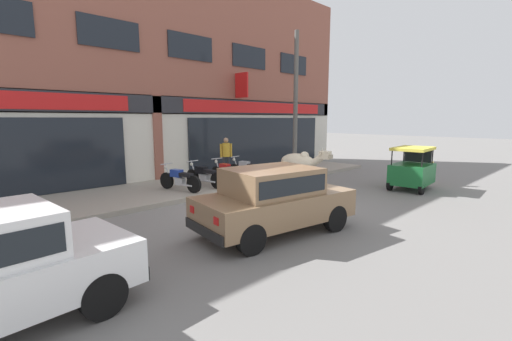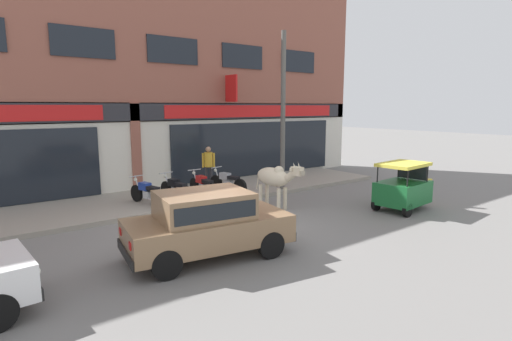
% 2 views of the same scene
% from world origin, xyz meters
% --- Properties ---
extents(ground_plane, '(90.00, 90.00, 0.00)m').
position_xyz_m(ground_plane, '(0.00, 0.00, 0.00)').
color(ground_plane, slate).
extents(sidewalk, '(19.00, 3.53, 0.14)m').
position_xyz_m(sidewalk, '(0.00, 3.96, 0.07)').
color(sidewalk, gray).
rests_on(sidewalk, ground).
extents(shop_building, '(23.00, 1.40, 8.98)m').
position_xyz_m(shop_building, '(0.00, 5.98, 4.27)').
color(shop_building, '#8E5142').
rests_on(shop_building, ground).
extents(cow, '(0.60, 2.15, 1.61)m').
position_xyz_m(cow, '(2.69, 0.82, 1.01)').
color(cow, beige).
rests_on(cow, ground).
extents(car_0, '(3.76, 2.10, 1.46)m').
position_xyz_m(car_0, '(-1.18, -1.55, 0.81)').
color(car_0, black).
rests_on(car_0, ground).
extents(auto_rickshaw, '(2.04, 1.31, 1.52)m').
position_xyz_m(auto_rickshaw, '(5.88, -1.77, 0.66)').
color(auto_rickshaw, black).
rests_on(auto_rickshaw, ground).
extents(motorcycle_0, '(0.64, 1.79, 0.88)m').
position_xyz_m(motorcycle_0, '(-0.60, 3.24, 0.53)').
color(motorcycle_0, black).
rests_on(motorcycle_0, sidewalk).
extents(motorcycle_1, '(0.52, 1.81, 0.88)m').
position_xyz_m(motorcycle_1, '(0.40, 3.25, 0.53)').
color(motorcycle_1, black).
rests_on(motorcycle_1, sidewalk).
extents(motorcycle_2, '(0.52, 1.81, 0.88)m').
position_xyz_m(motorcycle_2, '(1.44, 3.25, 0.53)').
color(motorcycle_2, black).
rests_on(motorcycle_2, sidewalk).
extents(motorcycle_3, '(0.61, 1.79, 0.88)m').
position_xyz_m(motorcycle_3, '(2.49, 3.29, 0.53)').
color(motorcycle_3, black).
rests_on(motorcycle_3, sidewalk).
extents(pedestrian, '(0.43, 0.32, 1.60)m').
position_xyz_m(pedestrian, '(2.35, 4.41, 1.12)').
color(pedestrian, '#2D2D33').
rests_on(pedestrian, sidewalk).
extents(utility_pole, '(0.18, 0.18, 5.82)m').
position_xyz_m(utility_pole, '(4.46, 2.50, 3.05)').
color(utility_pole, '#595651').
rests_on(utility_pole, sidewalk).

